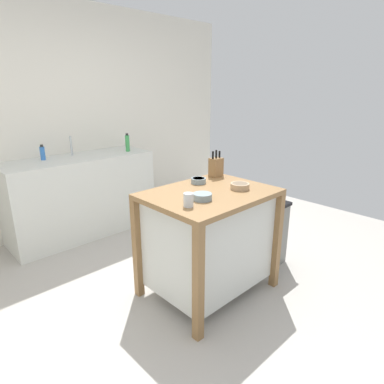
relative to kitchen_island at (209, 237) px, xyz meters
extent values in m
plane|color=#ADA8A0|center=(-0.22, -0.06, -0.50)|extent=(5.97, 5.97, 0.00)
cube|color=silver|center=(-0.22, 2.18, 0.80)|extent=(4.97, 0.10, 2.60)
cube|color=olive|center=(0.00, 0.00, 0.37)|extent=(0.99, 0.76, 0.04)
cube|color=silver|center=(0.00, 0.00, -0.02)|extent=(0.89, 0.66, 0.75)
cube|color=olive|center=(-0.47, -0.35, -0.07)|extent=(0.06, 0.06, 0.85)
cube|color=olive|center=(0.47, -0.35, -0.07)|extent=(0.06, 0.06, 0.85)
cube|color=olive|center=(-0.47, 0.35, -0.07)|extent=(0.06, 0.06, 0.85)
cube|color=olive|center=(0.47, 0.35, -0.07)|extent=(0.06, 0.06, 0.85)
cube|color=olive|center=(0.38, 0.28, 0.47)|extent=(0.11, 0.09, 0.17)
cylinder|color=black|center=(0.33, 0.28, 0.59)|extent=(0.02, 0.02, 0.07)
cylinder|color=black|center=(0.38, 0.28, 0.60)|extent=(0.02, 0.02, 0.07)
cylinder|color=black|center=(0.42, 0.28, 0.59)|extent=(0.02, 0.02, 0.06)
cylinder|color=gray|center=(-0.18, -0.10, 0.41)|extent=(0.14, 0.14, 0.05)
cylinder|color=#49555B|center=(-0.18, -0.10, 0.43)|extent=(0.11, 0.11, 0.01)
cylinder|color=tan|center=(0.23, -0.12, 0.41)|extent=(0.15, 0.15, 0.05)
cylinder|color=brown|center=(0.23, -0.12, 0.43)|extent=(0.12, 0.12, 0.01)
cylinder|color=gray|center=(0.10, 0.23, 0.41)|extent=(0.13, 0.13, 0.05)
cylinder|color=#49555B|center=(0.10, 0.23, 0.43)|extent=(0.10, 0.10, 0.01)
cylinder|color=silver|center=(-0.35, -0.13, 0.44)|extent=(0.07, 0.07, 0.09)
cube|color=slate|center=(0.74, -0.08, -0.20)|extent=(0.34, 0.26, 0.60)
cube|color=black|center=(0.74, -0.08, 0.12)|extent=(0.36, 0.28, 0.03)
cube|color=silver|center=(-0.22, 1.83, -0.04)|extent=(1.64, 0.60, 0.92)
cube|color=silver|center=(-0.22, 1.81, 0.41)|extent=(0.44, 0.36, 0.03)
cylinder|color=#B7BCC1|center=(-0.22, 1.97, 0.53)|extent=(0.02, 0.02, 0.22)
cylinder|color=green|center=(0.39, 1.75, 0.52)|extent=(0.05, 0.05, 0.19)
cylinder|color=black|center=(0.39, 1.75, 0.63)|extent=(0.03, 0.03, 0.02)
cylinder|color=blue|center=(-0.55, 1.94, 0.49)|extent=(0.05, 0.05, 0.14)
cylinder|color=black|center=(-0.55, 1.94, 0.58)|extent=(0.03, 0.03, 0.02)
camera|label=1|loc=(-1.77, -1.66, 1.16)|focal=30.46mm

